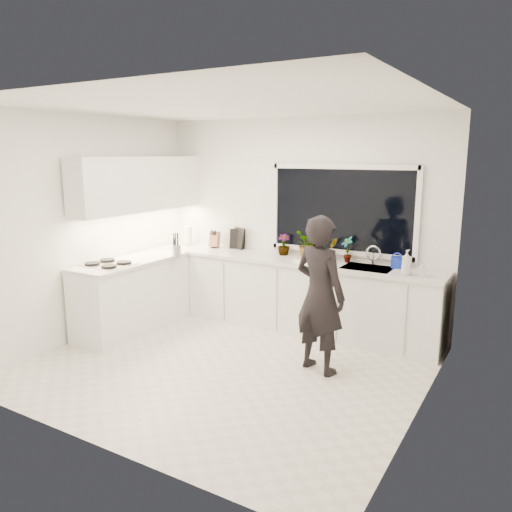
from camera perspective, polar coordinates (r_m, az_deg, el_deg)
The scene contains 25 objects.
floor at distance 5.49m, azimuth -3.47°, elevation -12.52°, with size 4.00×3.50×0.02m, color beige.
wall_back at distance 6.61m, azimuth 4.94°, elevation 3.87°, with size 4.00×0.02×2.70m, color white.
wall_left at distance 6.43m, azimuth -18.70°, elevation 3.08°, with size 0.02×3.50×2.70m, color white.
wall_right at distance 4.32m, azimuth 19.03°, elevation -0.84°, with size 0.02×3.50×2.70m, color white.
ceiling at distance 5.04m, azimuth -3.86°, elevation 17.00°, with size 4.00×3.50×0.02m, color white.
window at distance 6.32m, azimuth 9.76°, elevation 5.22°, with size 1.80×0.02×1.00m, color black.
base_cabinets_back at distance 6.52m, azimuth 3.62°, elevation -4.39°, with size 3.92×0.58×0.88m, color white.
base_cabinets_left at distance 6.60m, azimuth -13.95°, elevation -4.51°, with size 0.58×1.60×0.88m, color white.
countertop_back at distance 6.40m, azimuth 3.63°, elevation -0.45°, with size 3.94×0.62×0.04m, color silver.
countertop_left at distance 6.49m, azimuth -14.15°, elevation -0.61°, with size 0.62×1.60×0.04m, color silver.
upper_cabinets at distance 6.70m, azimuth -13.18°, elevation 8.02°, with size 0.34×2.10×0.70m, color white.
sink at distance 6.03m, azimuth 12.61°, elevation -1.76°, with size 0.58×0.42×0.14m, color silver.
faucet at distance 6.18m, azimuth 13.25°, elevation 0.06°, with size 0.03×0.03×0.22m, color silver.
stovetop at distance 6.26m, azimuth -16.53°, elevation -0.85°, with size 0.56×0.48×0.03m, color black.
person at distance 5.15m, azimuth 7.30°, elevation -4.41°, with size 0.60×0.39×1.64m, color black.
pizza_tray at distance 6.22m, azimuth 6.69°, elevation -0.54°, with size 0.42×0.31×0.03m, color silver.
pizza at distance 6.21m, azimuth 6.69°, elevation -0.38°, with size 0.38×0.27×0.01m, color red.
watering_can at distance 6.07m, azimuth 15.80°, elevation -0.71°, with size 0.14×0.14×0.13m, color #152DC8.
paper_towel_roll at distance 7.36m, azimuth -7.74°, elevation 2.24°, with size 0.11×0.11×0.26m, color white.
knife_block at distance 7.13m, azimuth -4.75°, elevation 1.85°, with size 0.13×0.10×0.22m, color #A2754B.
utensil_crock at distance 6.55m, azimuth -9.12°, elevation 0.60°, with size 0.13×0.13×0.16m, color #B7B7BB.
picture_frame_large at distance 7.03m, azimuth -2.14°, elevation 1.98°, with size 0.22×0.02×0.28m, color black.
picture_frame_small at distance 7.02m, azimuth -2.03°, elevation 2.05°, with size 0.25×0.02×0.30m, color black.
herb_plants at distance 6.41m, azimuth 6.36°, elevation 1.18°, with size 1.09×0.36×0.34m.
soap_bottles at distance 5.71m, azimuth 17.25°, elevation -0.91°, with size 0.29×0.13×0.28m.
Camera 1 is at (2.82, -4.15, 2.23)m, focal length 35.00 mm.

